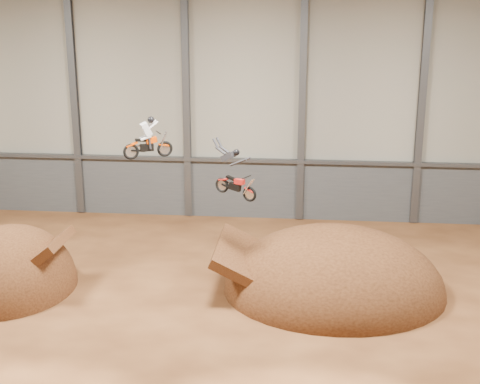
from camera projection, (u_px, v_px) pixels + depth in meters
name	position (u px, v px, depth m)	size (l,w,h in m)	color
floor	(208.00, 336.00, 26.07)	(40.00, 40.00, 0.00)	#512B15
back_wall	(244.00, 101.00, 38.45)	(40.00, 0.10, 14.00)	#A19E8F
lower_band_back	(244.00, 189.00, 39.82)	(39.80, 0.18, 3.50)	#4A4D50
steel_rail	(244.00, 160.00, 39.17)	(39.80, 0.35, 0.20)	#47494F
steel_column_1	(75.00, 99.00, 39.20)	(0.40, 0.36, 13.90)	#47494F
steel_column_2	(186.00, 101.00, 38.58)	(0.40, 0.36, 13.90)	#47494F
steel_column_3	(302.00, 102.00, 37.95)	(0.40, 0.36, 13.90)	#47494F
steel_column_4	(422.00, 104.00, 37.32)	(0.40, 0.36, 13.90)	#47494F
takeoff_ramp	(11.00, 289.00, 30.32)	(5.81, 6.70, 5.81)	#371C0D
landing_ramp	(333.00, 290.00, 30.13)	(9.92, 8.78, 5.73)	#371C0D
fmx_rider_a	(148.00, 136.00, 28.87)	(2.18, 0.83, 1.97)	#E74300
fmx_rider_b	(235.00, 170.00, 28.31)	(2.72, 0.78, 2.33)	red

